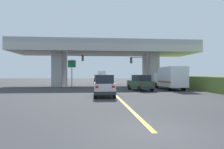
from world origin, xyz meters
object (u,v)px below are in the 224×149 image
traffic_signal_nearside (142,66)px  box_truck (170,78)px  suv_crossing (140,83)px  semi_truck_distant (101,76)px  highway_sign (72,67)px  traffic_signal_farside (72,64)px  sedan_oncoming (98,79)px  suv_lead (104,86)px

traffic_signal_nearside → box_truck: bearing=-60.1°
suv_crossing → semi_truck_distant: semi_truck_distant is taller
box_truck → semi_truck_distant: bearing=102.3°
highway_sign → semi_truck_distant: (6.15, 28.98, -1.76)m
box_truck → semi_truck_distant: semi_truck_distant is taller
suv_crossing → traffic_signal_farside: size_ratio=0.81×
sedan_oncoming → semi_truck_distant: 18.19m
sedan_oncoming → traffic_signal_nearside: bearing=-64.3°
box_truck → traffic_signal_farside: 14.90m
suv_lead → traffic_signal_farside: 13.63m
box_truck → sedan_oncoming: 21.16m
sedan_oncoming → suv_lead: bearing=-89.8°
box_truck → traffic_signal_nearside: bearing=119.9°
suv_crossing → traffic_signal_nearside: bearing=62.0°
sedan_oncoming → traffic_signal_farside: (-4.30, -13.77, 2.69)m
sedan_oncoming → semi_truck_distant: bearing=85.4°
sedan_oncoming → suv_crossing: bearing=-75.7°
traffic_signal_farside → highway_sign: 2.95m
suv_crossing → box_truck: 4.62m
highway_sign → suv_lead: bearing=-72.9°
sedan_oncoming → traffic_signal_farside: size_ratio=0.76×
highway_sign → semi_truck_distant: highway_sign is taller
suv_lead → highway_sign: size_ratio=1.00×
sedan_oncoming → highway_sign: highway_sign is taller
suv_crossing → traffic_signal_farside: bearing=134.0°
suv_crossing → traffic_signal_nearside: traffic_signal_nearside is taller
highway_sign → traffic_signal_farside: bearing=-82.2°
box_truck → highway_sign: bearing=150.6°
traffic_signal_farside → highway_sign: bearing=97.8°
traffic_signal_farside → sedan_oncoming: bearing=72.7°
suv_crossing → traffic_signal_farside: 11.61m
box_truck → traffic_signal_nearside: 5.87m
box_truck → sedan_oncoming: size_ratio=1.51×
highway_sign → semi_truck_distant: 29.68m
traffic_signal_nearside → sedan_oncoming: bearing=115.7°
semi_truck_distant → sedan_oncoming: bearing=-94.6°
box_truck → suv_lead: bearing=-141.6°
traffic_signal_farside → suv_lead: bearing=-70.9°
highway_sign → semi_truck_distant: size_ratio=0.73×
suv_crossing → semi_truck_distant: size_ratio=0.74×
suv_crossing → highway_sign: 13.63m
highway_sign → box_truck: bearing=-29.4°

